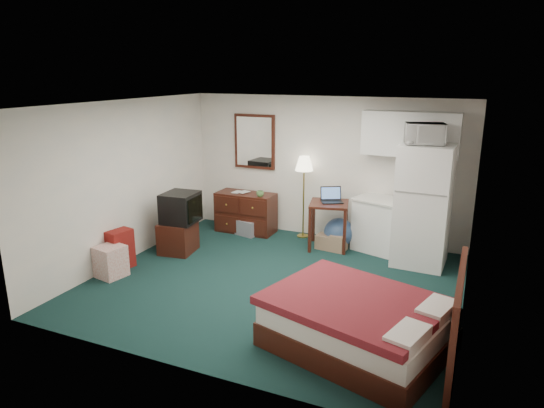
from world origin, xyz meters
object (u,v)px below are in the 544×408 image
at_px(floor_lamp, 304,197).
at_px(bed, 357,324).
at_px(dresser, 246,212).
at_px(fridge, 423,206).
at_px(suitcase, 121,249).
at_px(desk, 328,225).
at_px(tv_stand, 178,237).
at_px(kitchen_counter, 381,226).

xyz_separation_m(floor_lamp, bed, (1.79, -3.21, -0.45)).
height_order(dresser, floor_lamp, floor_lamp).
height_order(fridge, suitcase, fridge).
height_order(desk, tv_stand, desk).
bearing_deg(bed, floor_lamp, 135.69).
bearing_deg(desk, kitchen_counter, 2.74).
relative_size(kitchen_counter, suitcase, 1.43).
relative_size(dresser, bed, 0.61).
relative_size(floor_lamp, suitcase, 2.44).
xyz_separation_m(dresser, suitcase, (-0.96, -2.33, -0.07)).
distance_m(floor_lamp, kitchen_counter, 1.46).
xyz_separation_m(dresser, bed, (2.87, -3.06, -0.08)).
xyz_separation_m(kitchen_counter, fridge, (0.68, -0.32, 0.50)).
height_order(bed, suitcase, suitcase).
bearing_deg(kitchen_counter, floor_lamp, -168.29).
height_order(fridge, bed, fridge).
height_order(floor_lamp, bed, floor_lamp).
height_order(dresser, desk, desk).
distance_m(dresser, tv_stand, 1.51).
distance_m(fridge, tv_stand, 3.95).
bearing_deg(tv_stand, fridge, 8.38).
bearing_deg(desk, fridge, -16.17).
xyz_separation_m(desk, suitcase, (-2.63, -2.11, -0.09)).
height_order(dresser, fridge, fridge).
xyz_separation_m(kitchen_counter, bed, (0.37, -3.07, -0.15)).
height_order(floor_lamp, fridge, fridge).
relative_size(dresser, floor_lamp, 0.74).
xyz_separation_m(floor_lamp, suitcase, (-2.04, -2.48, -0.43)).
relative_size(fridge, bed, 1.05).
distance_m(dresser, suitcase, 2.52).
height_order(bed, tv_stand, bed).
bearing_deg(bed, desk, 129.53).
height_order(dresser, tv_stand, dresser).
bearing_deg(dresser, fridge, -5.30).
distance_m(kitchen_counter, fridge, 0.90).
height_order(fridge, tv_stand, fridge).
height_order(floor_lamp, desk, floor_lamp).
height_order(desk, bed, desk).
bearing_deg(suitcase, fridge, 37.15).
distance_m(floor_lamp, desk, 0.77).
relative_size(floor_lamp, fridge, 0.79).
distance_m(bed, suitcase, 3.90).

